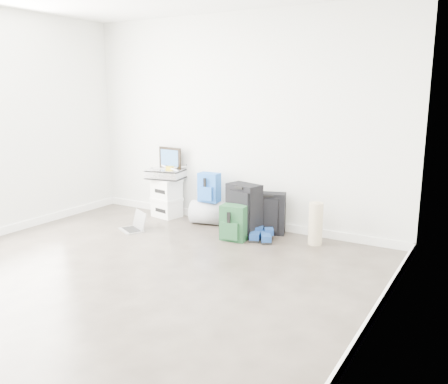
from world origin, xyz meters
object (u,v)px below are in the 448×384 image
Objects in this scene: boxes_stack at (167,198)px; carry_on at (271,214)px; duffel_bag at (210,213)px; large_suitcase at (244,210)px; briefcase at (166,174)px; laptop at (135,226)px.

boxes_stack is 1.61m from carry_on.
duffel_bag is 0.66m from large_suitcase.
briefcase is at bearing 162.49° from carry_on.
large_suitcase reaches higher than laptop.
laptop is at bearing -95.82° from briefcase.
boxes_stack is 1.36m from large_suitcase.
boxes_stack reaches higher than laptop.
carry_on is (1.61, 0.01, -0.35)m from briefcase.
large_suitcase is (0.61, -0.20, 0.16)m from duffel_bag.
duffel_bag is at bearing 176.41° from large_suitcase.
duffel_bag is 1.00m from laptop.
boxes_stack reaches higher than carry_on.
duffel_bag is 0.89m from carry_on.
briefcase is at bearing 121.56° from laptop.
large_suitcase is at bearing 49.87° from laptop.
briefcase is 1.18× the size of laptop.
large_suitcase reaches higher than carry_on.
carry_on is 1.74m from laptop.
boxes_stack is at bearing 0.00° from briefcase.
large_suitcase is at bearing -18.83° from briefcase.
carry_on is at bearing 53.16° from large_suitcase.
duffel_bag is 1.24× the size of laptop.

